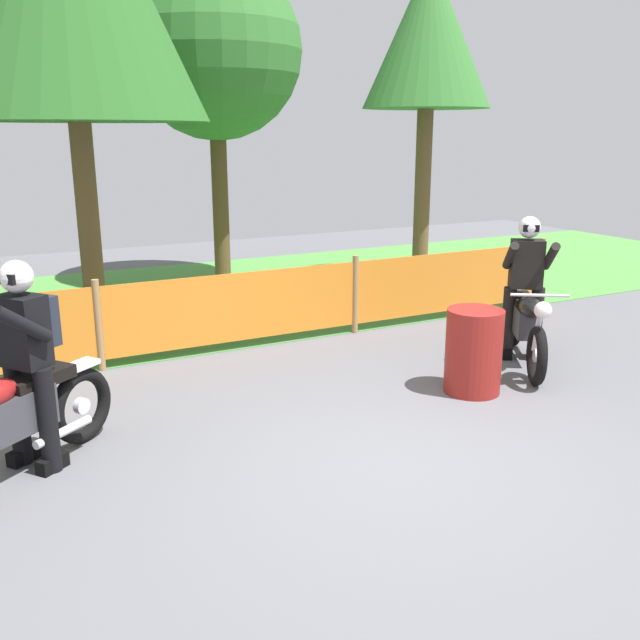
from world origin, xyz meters
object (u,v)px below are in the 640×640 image
Objects in this scene: rider_lead at (525,280)px; oil_drum at (474,351)px; motorcycle_trailing at (9,420)px; motorcycle_lead at (526,325)px; rider_trailing at (26,354)px.

rider_lead is 1.48m from oil_drum.
rider_lead is at bearing 147.61° from motorcycle_trailing.
oil_drum is at bearing -35.76° from motorcycle_lead.
motorcycle_lead is at bearing 21.25° from oil_drum.
rider_lead and rider_trailing have the same top height.
rider_trailing is (-5.43, -0.32, 0.00)m from rider_lead.
rider_lead is at bearing 146.30° from rider_trailing.
rider_trailing is 1.92× the size of oil_drum.
rider_lead is 5.44m from rider_trailing.
rider_trailing is (0.18, 0.14, 0.47)m from motorcycle_trailing.
motorcycle_trailing is at bearing -52.28° from rider_lead.
rider_trailing is at bearing -55.55° from motorcycle_lead.
rider_trailing is at bearing -53.59° from rider_lead.
motorcycle_trailing is 1.99× the size of oil_drum.
motorcycle_lead is 1.02× the size of motorcycle_trailing.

